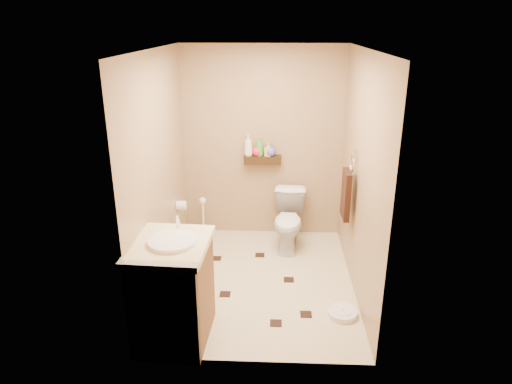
{
  "coord_description": "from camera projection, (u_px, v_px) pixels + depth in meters",
  "views": [
    {
      "loc": [
        0.16,
        -4.28,
        2.63
      ],
      "look_at": [
        -0.04,
        0.25,
        0.93
      ],
      "focal_mm": 32.0,
      "sensor_mm": 36.0,
      "label": 1
    }
  ],
  "objects": [
    {
      "name": "towel_ring",
      "position": [
        346.0,
        192.0,
        4.8
      ],
      "size": [
        0.12,
        0.3,
        0.76
      ],
      "color": "silver",
      "rests_on": "wall_right"
    },
    {
      "name": "bottle_a",
      "position": [
        248.0,
        145.0,
        5.61
      ],
      "size": [
        0.15,
        0.15,
        0.27
      ],
      "primitive_type": "imported",
      "rotation": [
        0.0,
        0.0,
        3.95
      ],
      "color": "white",
      "rests_on": "wall_shelf"
    },
    {
      "name": "bottle_f",
      "position": [
        271.0,
        150.0,
        5.62
      ],
      "size": [
        0.16,
        0.16,
        0.16
      ],
      "primitive_type": "imported",
      "rotation": [
        0.0,
        0.0,
        4.37
      ],
      "color": "#5550C8",
      "rests_on": "wall_shelf"
    },
    {
      "name": "bottle_e",
      "position": [
        268.0,
        149.0,
        5.62
      ],
      "size": [
        0.1,
        0.1,
        0.17
      ],
      "primitive_type": "imported",
      "rotation": [
        0.0,
        0.0,
        4.38
      ],
      "color": "gold",
      "rests_on": "wall_shelf"
    },
    {
      "name": "bottle_c",
      "position": [
        257.0,
        150.0,
        5.63
      ],
      "size": [
        0.16,
        0.16,
        0.15
      ],
      "primitive_type": "imported",
      "rotation": [
        0.0,
        0.0,
        2.63
      ],
      "color": "red",
      "rests_on": "wall_shelf"
    },
    {
      "name": "ceiling",
      "position": [
        259.0,
        49.0,
        4.09
      ],
      "size": [
        2.0,
        2.5,
        0.02
      ],
      "primitive_type": "cube",
      "color": "silver",
      "rests_on": "wall_back"
    },
    {
      "name": "bottle_b",
      "position": [
        248.0,
        150.0,
        5.63
      ],
      "size": [
        0.09,
        0.09,
        0.15
      ],
      "primitive_type": "imported",
      "rotation": [
        0.0,
        0.0,
        5.23
      ],
      "color": "#FFF035",
      "rests_on": "wall_shelf"
    },
    {
      "name": "wall_left",
      "position": [
        159.0,
        174.0,
        4.55
      ],
      "size": [
        0.04,
        2.5,
        2.4
      ],
      "primitive_type": "cube",
      "color": "#A2855C",
      "rests_on": "ground"
    },
    {
      "name": "toilet",
      "position": [
        289.0,
        221.0,
        5.58
      ],
      "size": [
        0.43,
        0.7,
        0.69
      ],
      "primitive_type": "imported",
      "rotation": [
        0.0,
        0.0,
        -0.07
      ],
      "color": "white",
      "rests_on": "ground"
    },
    {
      "name": "bottle_d",
      "position": [
        259.0,
        146.0,
        5.61
      ],
      "size": [
        0.12,
        0.12,
        0.24
      ],
      "primitive_type": "imported",
      "rotation": [
        0.0,
        0.0,
        1.2
      ],
      "color": "green",
      "rests_on": "wall_shelf"
    },
    {
      "name": "wall_front",
      "position": [
        253.0,
        230.0,
        3.34
      ],
      "size": [
        2.0,
        0.04,
        2.4
      ],
      "primitive_type": "cube",
      "color": "#A2855C",
      "rests_on": "ground"
    },
    {
      "name": "wall_back",
      "position": [
        263.0,
        144.0,
        5.68
      ],
      "size": [
        2.0,
        0.04,
        2.4
      ],
      "primitive_type": "cube",
      "color": "#A2855C",
      "rests_on": "ground"
    },
    {
      "name": "bathroom_scale",
      "position": [
        342.0,
        313.0,
        4.35
      ],
      "size": [
        0.31,
        0.31,
        0.06
      ],
      "rotation": [
        0.0,
        0.0,
        -0.1
      ],
      "color": "white",
      "rests_on": "ground"
    },
    {
      "name": "ground",
      "position": [
        259.0,
        281.0,
        4.93
      ],
      "size": [
        2.5,
        2.5,
        0.0
      ],
      "primitive_type": "plane",
      "color": "beige",
      "rests_on": "ground"
    },
    {
      "name": "vanity",
      "position": [
        173.0,
        290.0,
        3.91
      ],
      "size": [
        0.66,
        0.79,
        1.07
      ],
      "rotation": [
        0.0,
        0.0,
        -0.05
      ],
      "color": "brown",
      "rests_on": "ground"
    },
    {
      "name": "toilet_brush",
      "position": [
        203.0,
        223.0,
        5.9
      ],
      "size": [
        0.12,
        0.12,
        0.54
      ],
      "color": "#185F61",
      "rests_on": "ground"
    },
    {
      "name": "wall_right",
      "position": [
        361.0,
        177.0,
        4.47
      ],
      "size": [
        0.04,
        2.5,
        2.4
      ],
      "primitive_type": "cube",
      "color": "#A2855C",
      "rests_on": "ground"
    },
    {
      "name": "wall_shelf",
      "position": [
        263.0,
        160.0,
        5.67
      ],
      "size": [
        0.46,
        0.14,
        0.1
      ],
      "primitive_type": "cube",
      "color": "#36220E",
      "rests_on": "wall_back"
    },
    {
      "name": "toilet_paper",
      "position": [
        181.0,
        205.0,
        5.37
      ],
      "size": [
        0.12,
        0.11,
        0.12
      ],
      "color": "white",
      "rests_on": "wall_left"
    },
    {
      "name": "floor_accents",
      "position": [
        260.0,
        285.0,
        4.85
      ],
      "size": [
        1.1,
        1.42,
        0.01
      ],
      "color": "black",
      "rests_on": "ground"
    }
  ]
}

